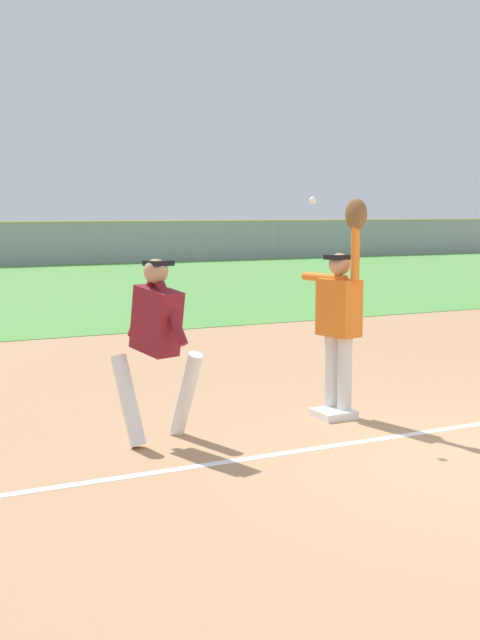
# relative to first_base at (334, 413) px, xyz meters

# --- Properties ---
(outfield_grass) EXTENTS (52.14, 18.80, 0.01)m
(outfield_grass) POSITION_rel_first_base_xyz_m (0.31, 16.01, -0.04)
(outfield_grass) COLOR #549342
(outfield_grass) RESTS_ON ground_plane
(first_base) EXTENTS (0.38, 0.38, 0.08)m
(first_base) POSITION_rel_first_base_xyz_m (0.00, 0.00, 0.00)
(first_base) COLOR white
(first_base) RESTS_ON ground_plane
(fielder) EXTENTS (0.35, 0.89, 2.28)m
(fielder) POSITION_rel_first_base_xyz_m (0.10, 0.06, 1.08)
(fielder) COLOR silver
(fielder) RESTS_ON ground_plane
(runner) EXTENTS (0.86, 0.83, 1.72)m
(runner) POSITION_rel_first_base_xyz_m (-1.97, -0.03, 0.96)
(runner) COLOR white
(runner) RESTS_ON ground_plane
(baseball) EXTENTS (0.07, 0.07, 0.07)m
(baseball) POSITION_rel_first_base_xyz_m (-0.34, -0.09, 2.22)
(baseball) COLOR white
(parked_car_white) EXTENTS (4.57, 2.47, 1.25)m
(parked_car_white) POSITION_rel_first_base_xyz_m (4.76, 27.70, 0.63)
(parked_car_white) COLOR white
(parked_car_white) RESTS_ON ground_plane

